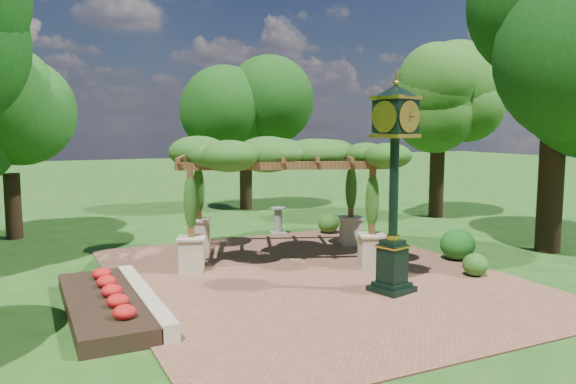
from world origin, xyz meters
name	(u,v)px	position (x,y,z in m)	size (l,w,h in m)	color
ground	(331,288)	(0.00, 0.00, 0.00)	(120.00, 120.00, 0.00)	#1E4714
brick_plaza	(312,278)	(0.00, 1.00, 0.02)	(10.00, 12.00, 0.04)	brown
border_wall	(144,299)	(-4.60, 0.50, 0.20)	(0.35, 5.00, 0.40)	#C6B793
flower_bed	(103,305)	(-5.50, 0.50, 0.18)	(1.50, 5.00, 0.36)	red
pedestal_clock	(394,169)	(1.15, -1.02, 3.08)	(1.24, 1.24, 5.15)	black
pergola	(279,160)	(0.20, 3.55, 3.08)	(6.89, 5.59, 3.75)	#C8B894
sundial	(278,223)	(1.77, 7.03, 0.46)	(0.70, 0.70, 1.04)	gray
shrub_front	(475,265)	(4.07, -0.82, 0.35)	(0.68, 0.68, 0.62)	#255A19
shrub_mid	(458,244)	(4.95, 0.83, 0.51)	(1.05, 1.05, 0.95)	#195718
shrub_back	(328,224)	(3.56, 6.31, 0.40)	(0.79, 0.79, 0.71)	#2A5819
tree_west_far	(8,122)	(-7.26, 10.56, 4.24)	(3.59, 3.59, 6.19)	#321F13
tree_north	(245,109)	(3.14, 13.80, 4.95)	(4.01, 4.01, 7.21)	#352315
tree_east_far	(439,92)	(10.03, 7.77, 5.60)	(3.94, 3.94, 8.18)	#311E13
tree_east_near	(559,41)	(8.56, 0.55, 6.79)	(5.28, 5.28, 9.88)	black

